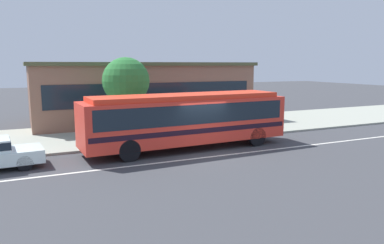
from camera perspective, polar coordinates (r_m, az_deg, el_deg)
ground_plane at (r=18.13m, az=1.82°, el=-4.84°), size 120.00×120.00×0.00m
sidewalk_slab at (r=24.04m, az=-5.20°, el=-1.30°), size 60.00×8.00×0.12m
lane_stripe_center at (r=17.44m, az=3.00°, el=-5.40°), size 56.00×0.16×0.01m
transit_bus at (r=18.75m, az=-0.77°, el=0.74°), size 10.77×2.91×2.83m
pedestrian_waiting_near_sign at (r=21.44m, az=-4.97°, el=0.16°), size 0.47×0.47×1.62m
street_tree_near_stop at (r=21.69m, az=-10.21°, el=6.22°), size 2.73×2.73×4.61m
station_building at (r=28.82m, az=-8.15°, el=4.72°), size 16.12×8.25×4.46m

